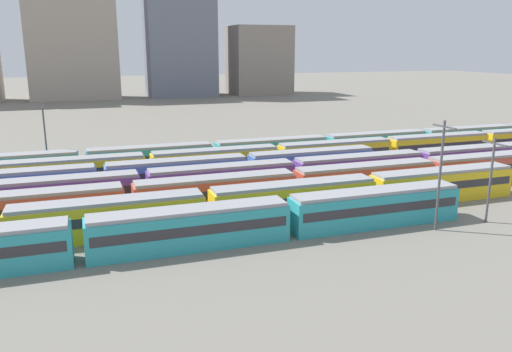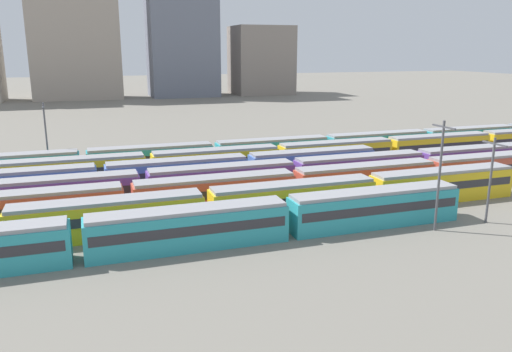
{
  "view_description": "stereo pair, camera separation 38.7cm",
  "coord_description": "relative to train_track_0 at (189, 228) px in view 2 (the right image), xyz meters",
  "views": [
    {
      "loc": [
        4.27,
        -42.3,
        17.35
      ],
      "look_at": [
        24.22,
        15.6,
        2.04
      ],
      "focal_mm": 35.67,
      "sensor_mm": 36.0,
      "label": 1
    },
    {
      "loc": [
        4.63,
        -42.42,
        17.35
      ],
      "look_at": [
        24.22,
        15.6,
        2.04
      ],
      "focal_mm": 35.67,
      "sensor_mm": 36.0,
      "label": 2
    }
  ],
  "objects": [
    {
      "name": "distant_building_3",
      "position": [
        28.41,
        151.73,
        24.14
      ],
      "size": [
        24.67,
        19.16,
        52.08
      ],
      "primitive_type": "cube",
      "color": "slate",
      "rests_on": "ground_plane"
    },
    {
      "name": "catenary_pole_0",
      "position": [
        23.84,
        -3.22,
        4.09
      ],
      "size": [
        0.24,
        3.2,
        10.87
      ],
      "color": "#4C4C51",
      "rests_on": "ground_plane"
    },
    {
      "name": "ground_plane",
      "position": [
        -12.64,
        15.6,
        -1.9
      ],
      "size": [
        600.0,
        600.0,
        0.0
      ],
      "primitive_type": "plane",
      "color": "slate"
    },
    {
      "name": "train_track_3",
      "position": [
        26.13,
        15.6,
        0.0
      ],
      "size": [
        93.6,
        3.06,
        3.75
      ],
      "color": "#6B429E",
      "rests_on": "ground_plane"
    },
    {
      "name": "distant_building_2",
      "position": [
        -9.33,
        151.73,
        22.18
      ],
      "size": [
        29.99,
        15.57,
        48.17
      ],
      "primitive_type": "cube",
      "color": "#A89989",
      "rests_on": "ground_plane"
    },
    {
      "name": "train_track_6",
      "position": [
        29.05,
        31.2,
        0.0
      ],
      "size": [
        112.5,
        3.06,
        3.75
      ],
      "color": "teal",
      "rests_on": "ground_plane"
    },
    {
      "name": "train_track_2",
      "position": [
        14.52,
        10.4,
        0.0
      ],
      "size": [
        74.7,
        3.06,
        3.75
      ],
      "color": "#BC4C38",
      "rests_on": "ground_plane"
    },
    {
      "name": "train_track_1",
      "position": [
        2.8,
        5.2,
        0.0
      ],
      "size": [
        74.7,
        3.06,
        3.75
      ],
      "color": "yellow",
      "rests_on": "ground_plane"
    },
    {
      "name": "catenary_pole_2",
      "position": [
        30.29,
        -2.99,
        3.05
      ],
      "size": [
        0.24,
        3.2,
        8.85
      ],
      "color": "#4C4C51",
      "rests_on": "ground_plane"
    },
    {
      "name": "catenary_pole_1",
      "position": [
        -13.42,
        34.25,
        3.73
      ],
      "size": [
        0.24,
        3.2,
        10.16
      ],
      "color": "#4C4C51",
      "rests_on": "ground_plane"
    },
    {
      "name": "distant_building_4",
      "position": [
        59.67,
        151.73,
        11.16
      ],
      "size": [
        22.4,
        19.54,
        26.13
      ],
      "primitive_type": "cube",
      "color": "gray",
      "rests_on": "ground_plane"
    },
    {
      "name": "train_track_5",
      "position": [
        37.44,
        26.0,
        0.0
      ],
      "size": [
        112.5,
        3.06,
        3.75
      ],
      "color": "yellow",
      "rests_on": "ground_plane"
    },
    {
      "name": "train_track_4",
      "position": [
        2.72,
        20.8,
        0.0
      ],
      "size": [
        55.8,
        3.06,
        3.75
      ],
      "color": "#4C70BC",
      "rests_on": "ground_plane"
    },
    {
      "name": "train_track_0",
      "position": [
        0.0,
        0.0,
        0.0
      ],
      "size": [
        55.8,
        3.06,
        3.75
      ],
      "color": "teal",
      "rests_on": "ground_plane"
    }
  ]
}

